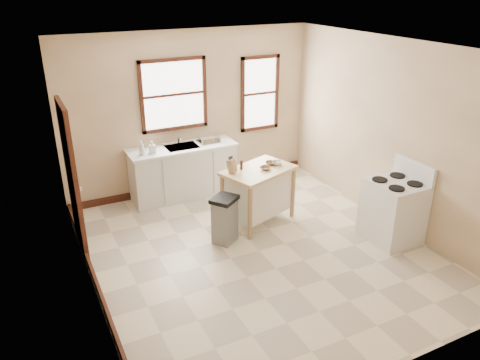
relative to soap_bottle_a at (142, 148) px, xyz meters
name	(u,v)px	position (x,y,z in m)	size (l,w,h in m)	color
floor	(259,251)	(1.01, -2.11, -1.03)	(5.00, 5.00, 0.00)	#B7A791
ceiling	(262,48)	(1.01, -2.11, 1.77)	(5.00, 5.00, 0.00)	white
wall_back	(191,113)	(1.01, 0.39, 0.37)	(4.50, 0.04, 2.80)	beige
wall_left	(82,191)	(-1.24, -2.11, 0.37)	(0.04, 5.00, 2.80)	beige
wall_right	(392,135)	(3.26, -2.11, 0.37)	(0.04, 5.00, 2.80)	beige
window_main	(174,95)	(0.71, 0.37, 0.72)	(1.17, 0.06, 1.22)	black
window_side	(260,93)	(2.36, 0.37, 0.57)	(0.77, 0.06, 1.37)	black
door_left	(72,178)	(-1.20, -0.81, 0.02)	(0.06, 0.90, 2.10)	black
baseboard_back	(195,184)	(1.01, 0.36, -0.97)	(4.50, 0.04, 0.12)	black
baseboard_left	(99,290)	(-1.21, -2.11, -0.97)	(0.04, 5.00, 0.12)	black
sink_counter	(183,171)	(0.71, 0.09, -0.57)	(1.86, 0.62, 0.92)	beige
faucet	(178,137)	(0.71, 0.27, 0.00)	(0.03, 0.03, 0.22)	silver
soap_bottle_a	(142,148)	(0.00, 0.00, 0.00)	(0.09, 0.09, 0.23)	#B2B2B2
soap_bottle_b	(152,147)	(0.17, 0.00, -0.01)	(0.09, 0.10, 0.21)	#B2B2B2
dish_rack	(209,140)	(1.20, 0.07, -0.07)	(0.37, 0.28, 0.09)	silver
kitchen_island	(258,195)	(1.43, -1.31, -0.59)	(1.08, 0.69, 0.89)	#E5BB87
knife_block	(232,167)	(1.01, -1.26, -0.05)	(0.10, 0.10, 0.20)	tan
pepper_grinder	(241,165)	(1.19, -1.21, -0.07)	(0.04, 0.04, 0.15)	#3E2010
bowl_a	(266,168)	(1.52, -1.37, -0.13)	(0.17, 0.17, 0.04)	brown
bowl_b	(271,163)	(1.69, -1.23, -0.13)	(0.17, 0.17, 0.04)	brown
bowl_c	(277,163)	(1.78, -1.28, -0.12)	(0.16, 0.16, 0.05)	white
trash_bin	(225,220)	(0.70, -1.65, -0.68)	(0.37, 0.31, 0.71)	gray
gas_stove	(394,203)	(2.92, -2.67, -0.45)	(0.73, 0.74, 1.18)	white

